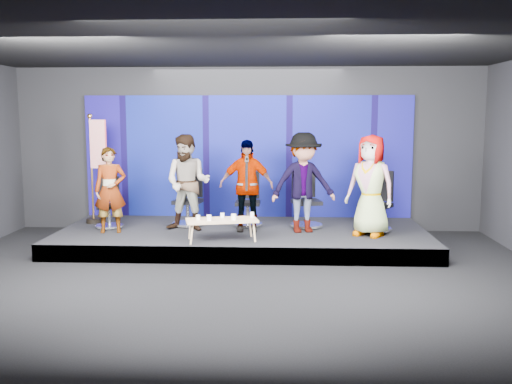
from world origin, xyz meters
TOP-DOWN VIEW (x-y plane):
  - ground at (0.00, 0.00)m, footprint 10.00×10.00m
  - room_walls at (0.00, 0.00)m, footprint 10.02×8.02m
  - riser at (0.00, 2.50)m, footprint 7.00×3.00m
  - backdrop at (0.00, 3.95)m, footprint 7.00×0.08m
  - chair_a at (-2.64, 2.59)m, footprint 0.68×0.68m
  - panelist_a at (-2.46, 2.12)m, footprint 0.66×0.51m
  - chair_b at (-1.12, 2.88)m, footprint 0.72×0.72m
  - panelist_b at (-1.04, 2.37)m, footprint 0.98×0.81m
  - chair_c at (0.07, 2.90)m, footprint 0.60×0.60m
  - panelist_c at (0.07, 2.40)m, footprint 1.02×0.42m
  - chair_d at (1.22, 2.84)m, footprint 0.77×0.77m
  - panelist_d at (1.14, 2.33)m, footprint 1.33×0.94m
  - chair_e at (2.55, 2.53)m, footprint 0.89×0.89m
  - panelist_e at (2.35, 2.06)m, footprint 1.07×0.98m
  - coffee_table at (-0.30, 1.50)m, footprint 1.32×0.79m
  - mug_a at (-0.71, 1.44)m, footprint 0.07×0.07m
  - mug_b at (-0.51, 1.36)m, footprint 0.08×0.08m
  - mug_c at (-0.31, 1.65)m, footprint 0.07×0.07m
  - mug_d at (-0.09, 1.46)m, footprint 0.09×0.09m
  - mug_e at (0.21, 1.74)m, footprint 0.08×0.08m
  - flag_stand at (-3.00, 2.99)m, footprint 0.50×0.29m

SIDE VIEW (x-z plane):
  - ground at x=0.00m, z-range 0.00..0.00m
  - riser at x=0.00m, z-range 0.00..0.30m
  - chair_a at x=-2.64m, z-range 0.13..1.12m
  - coffee_table at x=-0.30m, z-range 0.46..0.84m
  - chair_c at x=0.07m, z-range 0.12..1.19m
  - chair_b at x=-1.12m, z-range 0.11..1.24m
  - chair_e at x=2.55m, z-range 0.11..1.24m
  - chair_d at x=1.22m, z-range 0.10..1.26m
  - mug_a at x=-0.71m, z-range 0.68..0.76m
  - mug_c at x=-0.31m, z-range 0.68..0.76m
  - mug_e at x=0.21m, z-range 0.68..0.77m
  - mug_b at x=-0.51m, z-range 0.68..0.78m
  - mug_d at x=-0.09m, z-range 0.68..0.78m
  - panelist_a at x=-2.46m, z-range 0.30..1.90m
  - panelist_c at x=0.07m, z-range 0.30..2.03m
  - panelist_b at x=-1.04m, z-range 0.30..2.13m
  - panelist_e at x=2.35m, z-range 0.30..2.14m
  - panelist_d at x=1.14m, z-range 0.30..2.17m
  - flag_stand at x=-3.00m, z-range 0.37..2.58m
  - backdrop at x=0.00m, z-range 0.30..2.90m
  - room_walls at x=0.00m, z-range 0.67..4.18m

